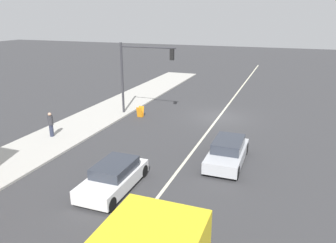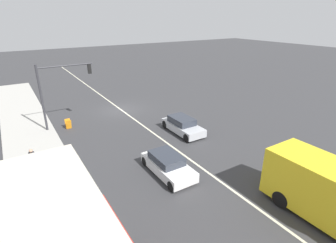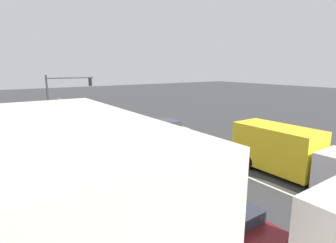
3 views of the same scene
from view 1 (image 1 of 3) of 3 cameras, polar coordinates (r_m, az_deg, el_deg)
name	(u,v)px [view 1 (image 1 of 3)]	position (r m, az deg, el deg)	size (l,w,h in m)	color
lane_marking_center	(219,117)	(26.37, 8.88, 0.82)	(0.16, 60.00, 0.01)	beige
traffic_signal_main	(138,67)	(25.71, -5.21, 9.44)	(4.59, 0.34, 5.60)	#333338
pedestrian	(51,124)	(22.62, -19.74, -0.40)	(0.34, 0.34, 1.62)	#282D42
warning_aframe_sign	(140,112)	(25.99, -4.86, 1.69)	(0.45, 0.53, 0.84)	orange
van_white	(114,177)	(15.52, -9.44, -9.48)	(1.78, 4.05, 1.26)	silver
sedan_silver	(227,152)	(18.11, 10.31, -5.27)	(1.78, 4.17, 1.32)	#B7BABF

